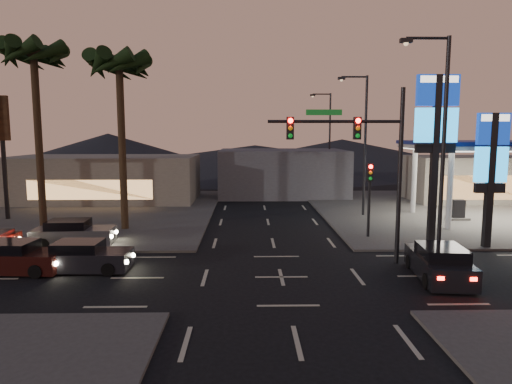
{
  "coord_description": "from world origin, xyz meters",
  "views": [
    {
      "loc": [
        -1.44,
        -18.43,
        5.96
      ],
      "look_at": [
        -0.97,
        4.67,
        3.0
      ],
      "focal_mm": 32.0,
      "sensor_mm": 36.0,
      "label": 1
    }
  ],
  "objects_px": {
    "pylon_sign_short": "(491,160)",
    "car_lane_a_mid": "(15,258)",
    "traffic_signal_mast": "(362,150)",
    "pylon_sign_tall": "(436,125)",
    "suv_station": "(439,263)",
    "car_lane_a_front": "(84,257)",
    "car_lane_b_front": "(73,234)",
    "gas_station": "(506,147)"
  },
  "relations": [
    {
      "from": "pylon_sign_short",
      "to": "car_lane_a_mid",
      "type": "distance_m",
      "value": 23.11
    },
    {
      "from": "pylon_sign_short",
      "to": "traffic_signal_mast",
      "type": "distance_m",
      "value": 7.69
    },
    {
      "from": "pylon_sign_short",
      "to": "traffic_signal_mast",
      "type": "relative_size",
      "value": 0.88
    },
    {
      "from": "pylon_sign_tall",
      "to": "car_lane_a_mid",
      "type": "height_order",
      "value": "pylon_sign_tall"
    },
    {
      "from": "car_lane_a_mid",
      "to": "suv_station",
      "type": "relative_size",
      "value": 0.96
    },
    {
      "from": "pylon_sign_tall",
      "to": "suv_station",
      "type": "distance_m",
      "value": 8.43
    },
    {
      "from": "pylon_sign_tall",
      "to": "car_lane_a_front",
      "type": "bearing_deg",
      "value": -165.52
    },
    {
      "from": "car_lane_a_front",
      "to": "car_lane_b_front",
      "type": "xyz_separation_m",
      "value": [
        -2.18,
        4.61,
        0.03
      ]
    },
    {
      "from": "traffic_signal_mast",
      "to": "car_lane_a_mid",
      "type": "relative_size",
      "value": 1.87
    },
    {
      "from": "gas_station",
      "to": "pylon_sign_short",
      "type": "distance_m",
      "value": 9.02
    },
    {
      "from": "gas_station",
      "to": "car_lane_a_front",
      "type": "xyz_separation_m",
      "value": [
        -24.58,
        -10.91,
        -4.47
      ]
    },
    {
      "from": "pylon_sign_tall",
      "to": "car_lane_a_mid",
      "type": "distance_m",
      "value": 21.28
    },
    {
      "from": "pylon_sign_short",
      "to": "car_lane_a_mid",
      "type": "height_order",
      "value": "pylon_sign_short"
    },
    {
      "from": "car_lane_a_front",
      "to": "car_lane_b_front",
      "type": "height_order",
      "value": "car_lane_b_front"
    },
    {
      "from": "gas_station",
      "to": "car_lane_a_mid",
      "type": "bearing_deg",
      "value": -158.09
    },
    {
      "from": "pylon_sign_short",
      "to": "suv_station",
      "type": "bearing_deg",
      "value": -132.87
    },
    {
      "from": "traffic_signal_mast",
      "to": "car_lane_b_front",
      "type": "bearing_deg",
      "value": 165.67
    },
    {
      "from": "pylon_sign_short",
      "to": "car_lane_b_front",
      "type": "xyz_separation_m",
      "value": [
        -21.76,
        1.2,
        -4.01
      ]
    },
    {
      "from": "car_lane_b_front",
      "to": "car_lane_a_mid",
      "type": "bearing_deg",
      "value": -98.55
    },
    {
      "from": "gas_station",
      "to": "car_lane_b_front",
      "type": "relative_size",
      "value": 2.81
    },
    {
      "from": "pylon_sign_tall",
      "to": "pylon_sign_short",
      "type": "xyz_separation_m",
      "value": [
        2.5,
        -1.0,
        -1.74
      ]
    },
    {
      "from": "car_lane_a_mid",
      "to": "car_lane_b_front",
      "type": "distance_m",
      "value": 4.8
    },
    {
      "from": "car_lane_a_mid",
      "to": "gas_station",
      "type": "bearing_deg",
      "value": 21.91
    },
    {
      "from": "car_lane_b_front",
      "to": "car_lane_a_front",
      "type": "bearing_deg",
      "value": -64.64
    },
    {
      "from": "gas_station",
      "to": "car_lane_b_front",
      "type": "bearing_deg",
      "value": -166.75
    },
    {
      "from": "traffic_signal_mast",
      "to": "car_lane_b_front",
      "type": "distance_m",
      "value": 15.67
    },
    {
      "from": "pylon_sign_tall",
      "to": "gas_station",
      "type": "bearing_deg",
      "value": 40.91
    },
    {
      "from": "traffic_signal_mast",
      "to": "suv_station",
      "type": "distance_m",
      "value": 5.81
    },
    {
      "from": "traffic_signal_mast",
      "to": "suv_station",
      "type": "height_order",
      "value": "traffic_signal_mast"
    },
    {
      "from": "pylon_sign_tall",
      "to": "pylon_sign_short",
      "type": "distance_m",
      "value": 3.2
    },
    {
      "from": "gas_station",
      "to": "traffic_signal_mast",
      "type": "bearing_deg",
      "value": -140.72
    },
    {
      "from": "traffic_signal_mast",
      "to": "car_lane_b_front",
      "type": "height_order",
      "value": "traffic_signal_mast"
    },
    {
      "from": "car_lane_a_mid",
      "to": "pylon_sign_tall",
      "type": "bearing_deg",
      "value": 12.84
    },
    {
      "from": "pylon_sign_short",
      "to": "car_lane_a_front",
      "type": "relative_size",
      "value": 1.72
    },
    {
      "from": "pylon_sign_tall",
      "to": "traffic_signal_mast",
      "type": "bearing_deg",
      "value": -143.48
    },
    {
      "from": "pylon_sign_tall",
      "to": "car_lane_b_front",
      "type": "xyz_separation_m",
      "value": [
        -19.26,
        0.2,
        -5.75
      ]
    },
    {
      "from": "pylon_sign_tall",
      "to": "car_lane_a_mid",
      "type": "xyz_separation_m",
      "value": [
        -19.97,
        -4.55,
        -5.76
      ]
    },
    {
      "from": "suv_station",
      "to": "pylon_sign_short",
      "type": "bearing_deg",
      "value": 47.13
    },
    {
      "from": "car_lane_a_front",
      "to": "car_lane_b_front",
      "type": "relative_size",
      "value": 0.94
    },
    {
      "from": "gas_station",
      "to": "pylon_sign_tall",
      "type": "relative_size",
      "value": 1.36
    },
    {
      "from": "pylon_sign_short",
      "to": "car_lane_a_mid",
      "type": "xyz_separation_m",
      "value": [
        -22.47,
        -3.55,
        -4.03
      ]
    },
    {
      "from": "car_lane_a_mid",
      "to": "suv_station",
      "type": "height_order",
      "value": "suv_station"
    }
  ]
}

